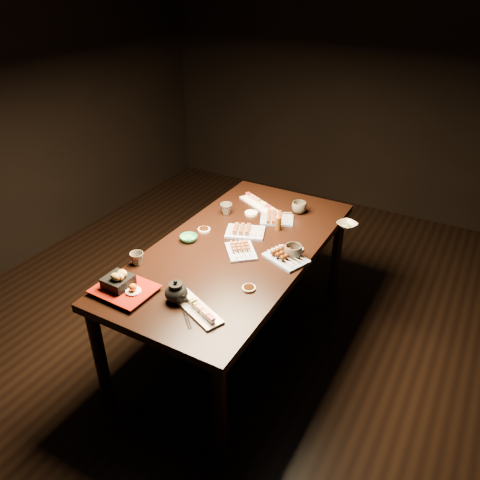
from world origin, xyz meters
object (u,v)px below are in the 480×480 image
yakitori_plate_left (277,217)px  dining_table (236,296)px  sushi_platter_near (195,305)px  edamame_bowl_cream (347,225)px  yakitori_plate_right (241,248)px  teacup_mid_right (293,252)px  sushi_platter_far (260,203)px  condiment_bottle (278,221)px  edamame_bowl_green (189,238)px  teacup_near_left (137,259)px  yakitori_plate_center (245,229)px  teacup_far_left (226,209)px  teacup_far_right (299,208)px  teapot (176,291)px  tempura_tray (124,283)px

yakitori_plate_left → dining_table: bearing=-122.8°
sushi_platter_near → edamame_bowl_cream: (0.40, 1.19, -0.01)m
yakitori_plate_right → teacup_mid_right: (0.30, 0.10, 0.01)m
sushi_platter_far → yakitori_plate_left: yakitori_plate_left is taller
condiment_bottle → edamame_bowl_green: bearing=-136.7°
teacup_near_left → yakitori_plate_left: bearing=61.6°
sushi_platter_far → edamame_bowl_cream: size_ratio=3.08×
yakitori_plate_center → teacup_far_left: 0.30m
dining_table → teacup_far_right: bearing=88.2°
sushi_platter_near → teapot: (-0.12, 0.01, 0.04)m
teapot → condiment_bottle: (0.14, 0.92, 0.00)m
sushi_platter_near → edamame_bowl_green: size_ratio=3.41×
sushi_platter_far → teacup_far_left: bearing=83.2°
sushi_platter_near → teacup_near_left: size_ratio=4.65×
sushi_platter_far → edamame_bowl_green: sushi_platter_far is taller
tempura_tray → yakitori_plate_right: bearing=64.2°
sushi_platter_near → condiment_bottle: bearing=112.1°
sushi_platter_far → teacup_mid_right: teacup_mid_right is taller
tempura_tray → dining_table: bearing=69.7°
tempura_tray → teacup_mid_right: tempura_tray is taller
yakitori_plate_right → teapot: (-0.06, -0.56, 0.03)m
sushi_platter_near → yakitori_plate_left: (-0.04, 1.04, 0.01)m
sushi_platter_near → teacup_near_left: (-0.51, 0.17, 0.01)m
teapot → sushi_platter_near: bearing=10.3°
yakitori_plate_right → condiment_bottle: condiment_bottle is taller
yakitori_plate_center → teacup_far_right: 0.47m
yakitori_plate_center → teacup_near_left: (-0.37, -0.62, 0.01)m
yakitori_plate_right → condiment_bottle: bearing=127.6°
edamame_bowl_green → teacup_far_right: (0.45, 0.69, 0.02)m
edamame_bowl_green → teacup_far_left: (0.02, 0.43, 0.02)m
teacup_near_left → tempura_tray: bearing=-63.9°
dining_table → yakitori_plate_center: (-0.03, 0.17, 0.41)m
edamame_bowl_green → teapot: teapot is taller
teacup_far_left → teapot: size_ratio=0.58×
sushi_platter_near → yakitori_plate_center: 0.80m
sushi_platter_far → edamame_bowl_cream: (0.64, 0.01, -0.01)m
teacup_near_left → teacup_far_left: size_ratio=0.97×
teacup_mid_right → condiment_bottle: (-0.22, 0.26, 0.02)m
dining_table → yakitori_plate_right: 0.41m
teacup_mid_right → teacup_far_right: bearing=109.7°
yakitori_plate_left → teapot: size_ratio=1.54×
sushi_platter_near → teacup_far_left: teacup_far_left is taller
dining_table → teacup_far_right: (0.16, 0.60, 0.41)m
yakitori_plate_center → teacup_near_left: teacup_near_left is taller
tempura_tray → yakitori_plate_left: bearing=74.3°
edamame_bowl_cream → tempura_tray: tempura_tray is taller
teacup_mid_right → tempura_tray: bearing=-130.6°
yakitori_plate_right → edamame_bowl_green: size_ratio=2.01×
sushi_platter_near → sushi_platter_far: 1.21m
yakitori_plate_left → tempura_tray: tempura_tray is taller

